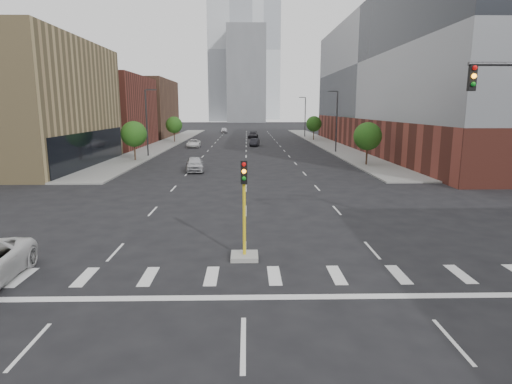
{
  "coord_description": "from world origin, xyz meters",
  "views": [
    {
      "loc": [
        0.13,
        -9.07,
        6.56
      ],
      "look_at": [
        0.57,
        11.6,
        2.5
      ],
      "focal_mm": 30.0,
      "sensor_mm": 36.0,
      "label": 1
    }
  ],
  "objects_px": {
    "car_near_left": "(195,164)",
    "car_mid_right": "(255,142)",
    "car_distant": "(224,130)",
    "median_traffic_signal": "(244,238)",
    "car_deep_right": "(253,135)",
    "car_far_left": "(194,143)"
  },
  "relations": [
    {
      "from": "median_traffic_signal",
      "to": "car_mid_right",
      "type": "xyz_separation_m",
      "value": [
        1.5,
        57.68,
        -0.3
      ]
    },
    {
      "from": "car_distant",
      "to": "car_mid_right",
      "type": "bearing_deg",
      "value": -83.13
    },
    {
      "from": "car_deep_right",
      "to": "car_distant",
      "type": "relative_size",
      "value": 1.14
    },
    {
      "from": "car_near_left",
      "to": "car_mid_right",
      "type": "height_order",
      "value": "car_near_left"
    },
    {
      "from": "car_distant",
      "to": "car_deep_right",
      "type": "bearing_deg",
      "value": -74.05
    },
    {
      "from": "car_near_left",
      "to": "car_distant",
      "type": "relative_size",
      "value": 1.06
    },
    {
      "from": "median_traffic_signal",
      "to": "car_far_left",
      "type": "height_order",
      "value": "median_traffic_signal"
    },
    {
      "from": "median_traffic_signal",
      "to": "car_deep_right",
      "type": "relative_size",
      "value": 0.9
    },
    {
      "from": "car_near_left",
      "to": "car_distant",
      "type": "height_order",
      "value": "car_near_left"
    },
    {
      "from": "median_traffic_signal",
      "to": "car_near_left",
      "type": "bearing_deg",
      "value": 101.33
    },
    {
      "from": "car_mid_right",
      "to": "car_far_left",
      "type": "height_order",
      "value": "car_mid_right"
    },
    {
      "from": "car_mid_right",
      "to": "car_deep_right",
      "type": "relative_size",
      "value": 0.83
    },
    {
      "from": "car_far_left",
      "to": "car_deep_right",
      "type": "height_order",
      "value": "car_deep_right"
    },
    {
      "from": "car_mid_right",
      "to": "car_distant",
      "type": "distance_m",
      "value": 41.81
    },
    {
      "from": "car_deep_right",
      "to": "car_distant",
      "type": "xyz_separation_m",
      "value": [
        -7.53,
        21.31,
        0.02
      ]
    },
    {
      "from": "car_far_left",
      "to": "car_distant",
      "type": "height_order",
      "value": "car_distant"
    },
    {
      "from": "car_near_left",
      "to": "car_distant",
      "type": "xyz_separation_m",
      "value": [
        -0.64,
        71.91,
        -0.04
      ]
    },
    {
      "from": "car_near_left",
      "to": "car_deep_right",
      "type": "height_order",
      "value": "car_near_left"
    },
    {
      "from": "car_far_left",
      "to": "car_deep_right",
      "type": "bearing_deg",
      "value": 62.1
    },
    {
      "from": "car_mid_right",
      "to": "car_distant",
      "type": "bearing_deg",
      "value": 107.82
    },
    {
      "from": "car_mid_right",
      "to": "car_deep_right",
      "type": "height_order",
      "value": "car_deep_right"
    },
    {
      "from": "car_mid_right",
      "to": "car_distant",
      "type": "xyz_separation_m",
      "value": [
        -7.53,
        41.12,
        0.06
      ]
    }
  ]
}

